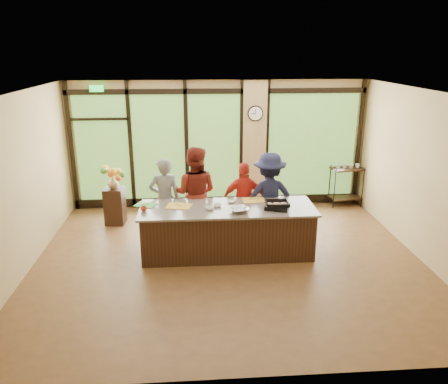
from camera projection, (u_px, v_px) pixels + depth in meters
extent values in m
plane|color=brown|center=(229.00, 260.00, 7.97)|extent=(7.00, 7.00, 0.00)
plane|color=silver|center=(229.00, 93.00, 7.02)|extent=(7.00, 7.00, 0.00)
plane|color=tan|center=(218.00, 145.00, 10.34)|extent=(7.00, 0.00, 7.00)
plane|color=tan|center=(19.00, 186.00, 7.25)|extent=(0.00, 6.00, 6.00)
plane|color=tan|center=(425.00, 177.00, 7.74)|extent=(0.00, 6.00, 6.00)
cube|color=tan|center=(254.00, 145.00, 10.34)|extent=(0.55, 0.12, 3.00)
cube|color=black|center=(218.00, 91.00, 9.90)|extent=(6.90, 0.08, 0.12)
cube|color=black|center=(219.00, 200.00, 10.72)|extent=(6.90, 0.08, 0.20)
cube|color=#19D83F|center=(97.00, 89.00, 9.64)|extent=(0.30, 0.04, 0.14)
cube|color=#376122|center=(103.00, 149.00, 10.14)|extent=(1.20, 0.02, 2.50)
cube|color=#376122|center=(159.00, 148.00, 10.23)|extent=(1.20, 0.02, 2.50)
cube|color=#376122|center=(214.00, 147.00, 10.32)|extent=(1.20, 0.02, 2.50)
cube|color=#376122|center=(312.00, 146.00, 10.48)|extent=(2.10, 0.02, 2.50)
cube|color=black|center=(71.00, 148.00, 10.05)|extent=(0.08, 0.08, 3.00)
cube|color=black|center=(131.00, 147.00, 10.15)|extent=(0.08, 0.08, 3.00)
cube|color=black|center=(187.00, 146.00, 10.24)|extent=(0.08, 0.08, 3.00)
cube|color=black|center=(242.00, 145.00, 10.33)|extent=(0.08, 0.08, 3.00)
cube|color=black|center=(267.00, 145.00, 10.37)|extent=(0.08, 0.08, 3.00)
cube|color=black|center=(359.00, 143.00, 10.52)|extent=(0.08, 0.08, 3.00)
cube|color=black|center=(227.00, 231.00, 8.11)|extent=(3.10, 1.00, 0.88)
cube|color=gray|center=(227.00, 208.00, 7.97)|extent=(3.20, 1.10, 0.04)
cylinder|color=black|center=(255.00, 113.00, 10.04)|extent=(0.36, 0.04, 0.36)
cylinder|color=white|center=(255.00, 114.00, 10.02)|extent=(0.31, 0.01, 0.31)
cube|color=black|center=(256.00, 111.00, 10.00)|extent=(0.01, 0.00, 0.11)
cube|color=black|center=(253.00, 114.00, 10.01)|extent=(0.09, 0.00, 0.01)
imported|color=slate|center=(165.00, 199.00, 8.62)|extent=(0.66, 0.49, 1.68)
imported|color=maroon|center=(195.00, 193.00, 8.68)|extent=(1.06, 0.91, 1.88)
imported|color=red|center=(244.00, 200.00, 8.73)|extent=(0.93, 0.43, 1.56)
imported|color=#181A36|center=(269.00, 196.00, 8.67)|extent=(1.16, 0.69, 1.76)
cube|color=black|center=(277.00, 207.00, 7.87)|extent=(0.49, 0.44, 0.07)
imported|color=silver|center=(239.00, 210.00, 7.71)|extent=(0.42, 0.42, 0.08)
cube|color=green|center=(146.00, 205.00, 8.06)|extent=(0.45, 0.40, 0.01)
cube|color=gold|center=(179.00, 206.00, 8.00)|extent=(0.51, 0.42, 0.01)
cube|color=gold|center=(254.00, 200.00, 8.31)|extent=(0.43, 0.33, 0.01)
imported|color=silver|center=(210.00, 208.00, 7.84)|extent=(0.17, 0.17, 0.05)
imported|color=silver|center=(217.00, 205.00, 7.98)|extent=(0.16, 0.16, 0.05)
imported|color=silver|center=(231.00, 202.00, 8.19)|extent=(0.18, 0.18, 0.03)
imported|color=#9E270F|center=(144.00, 209.00, 7.74)|extent=(0.13, 0.13, 0.09)
cube|color=black|center=(115.00, 206.00, 9.52)|extent=(0.44, 0.44, 0.81)
imported|color=#977C52|center=(113.00, 183.00, 9.36)|extent=(0.25, 0.25, 0.24)
cube|color=black|center=(345.00, 197.00, 10.72)|extent=(0.82, 0.56, 0.03)
cube|color=black|center=(347.00, 169.00, 10.50)|extent=(0.82, 0.56, 0.03)
cylinder|color=black|center=(334.00, 189.00, 10.42)|extent=(0.03, 0.03, 0.97)
cylinder|color=black|center=(363.00, 188.00, 10.47)|extent=(0.03, 0.03, 0.97)
cylinder|color=black|center=(330.00, 184.00, 10.79)|extent=(0.03, 0.03, 0.97)
cylinder|color=black|center=(357.00, 183.00, 10.84)|extent=(0.03, 0.03, 0.97)
imported|color=silver|center=(338.00, 166.00, 10.46)|extent=(0.13, 0.13, 0.10)
imported|color=silver|center=(345.00, 166.00, 10.47)|extent=(0.13, 0.13, 0.10)
imported|color=silver|center=(351.00, 166.00, 10.48)|extent=(0.13, 0.13, 0.10)
imported|color=silver|center=(357.00, 166.00, 10.49)|extent=(0.13, 0.13, 0.10)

